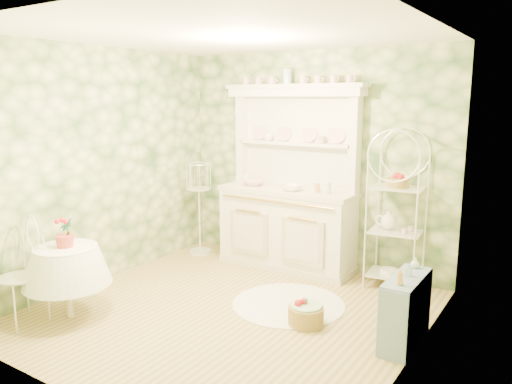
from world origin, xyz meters
The scene contains 22 objects.
floor centered at (0.00, 0.00, 0.00)m, with size 3.60×3.60×0.00m, color tan.
ceiling centered at (0.00, 0.00, 2.70)m, with size 3.60×3.60×0.00m, color white.
wall_left centered at (-1.80, 0.00, 1.35)m, with size 3.60×3.60×0.00m, color beige.
wall_right centered at (1.80, 0.00, 1.35)m, with size 3.60×3.60×0.00m, color beige.
wall_back centered at (0.00, 1.80, 1.35)m, with size 3.60×3.60×0.00m, color beige.
wall_front centered at (0.00, -1.80, 1.35)m, with size 3.60×3.60×0.00m, color beige.
kitchen_dresser centered at (-0.20, 1.52, 1.15)m, with size 1.87×0.61×2.29m, color white.
bakers_rack centered at (1.17, 1.56, 0.95)m, with size 0.59×0.42×1.89m, color white.
side_shelf centered at (1.68, 0.30, 0.31)m, with size 0.27×0.73×0.62m, color #7891B3.
round_table centered at (-1.24, -0.95, 0.36)m, with size 0.66×0.66×0.72m, color white.
cafe_chair centered at (-1.52, -1.27, 0.44)m, with size 0.40×0.40×0.89m, color white.
birdcage_stand centered at (-1.48, 1.35, 0.72)m, with size 0.34×0.34×1.45m, color white.
floor_basket centered at (0.79, 0.16, 0.11)m, with size 0.34×0.34×0.22m, color #A78644.
lace_rug centered at (0.42, 0.48, 0.00)m, with size 1.18×1.18×0.01m, color white.
bowl_floral centered at (-0.68, 1.49, 1.02)m, with size 0.27×0.27×0.07m, color white.
bowl_white centered at (-0.08, 1.43, 1.02)m, with size 0.24×0.24×0.08m, color white.
cup_left centered at (-0.57, 1.68, 1.61)m, with size 0.12×0.12×0.09m, color white.
cup_right centered at (0.17, 1.68, 1.61)m, with size 0.10×0.10×0.09m, color white.
potted_geranium centered at (-1.24, -0.92, 0.85)m, with size 0.14×0.10×0.27m, color #3F7238.
bottle_amber centered at (1.68, 0.08, 0.68)m, with size 0.06×0.06×0.14m, color tan.
bottle_blue centered at (1.68, 0.32, 0.65)m, with size 0.05×0.05×0.11m, color #9CB8CF.
bottle_glass centered at (1.67, 0.56, 0.65)m, with size 0.08×0.08×0.10m, color silver.
Camera 1 is at (2.81, -3.81, 2.12)m, focal length 35.00 mm.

